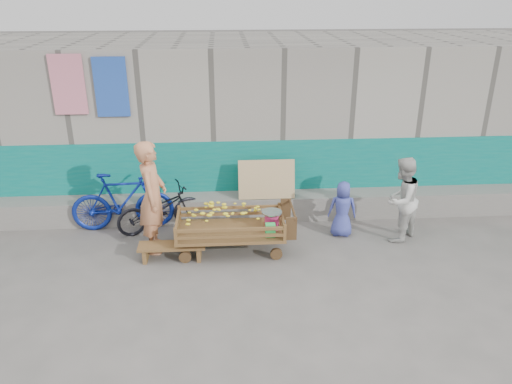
{
  "coord_description": "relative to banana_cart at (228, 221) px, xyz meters",
  "views": [
    {
      "loc": [
        -0.44,
        -5.95,
        4.06
      ],
      "look_at": [
        0.04,
        1.2,
        1.0
      ],
      "focal_mm": 35.0,
      "sensor_mm": 36.0,
      "label": 1
    }
  ],
  "objects": [
    {
      "name": "bicycle_blue",
      "position": [
        -1.81,
        0.91,
        -0.01
      ],
      "size": [
        1.78,
        0.6,
        1.05
      ],
      "primitive_type": "imported",
      "rotation": [
        0.0,
        0.0,
        1.63
      ],
      "color": "navy",
      "rests_on": "ground"
    },
    {
      "name": "child",
      "position": [
        1.94,
        0.43,
        -0.05
      ],
      "size": [
        0.52,
        0.37,
        0.98
      ],
      "primitive_type": "imported",
      "rotation": [
        0.0,
        0.0,
        3.0
      ],
      "color": "#3A4399",
      "rests_on": "ground"
    },
    {
      "name": "ground",
      "position": [
        0.41,
        -1.14,
        -0.54
      ],
      "size": [
        80.0,
        80.0,
        0.0
      ],
      "primitive_type": "plane",
      "color": "#54524D",
      "rests_on": "ground"
    },
    {
      "name": "bicycle_dark",
      "position": [
        -1.17,
        0.85,
        -0.14
      ],
      "size": [
        1.6,
        1.11,
        0.8
      ],
      "primitive_type": "imported",
      "rotation": [
        0.0,
        0.0,
        1.99
      ],
      "color": "black",
      "rests_on": "ground"
    },
    {
      "name": "woman",
      "position": [
        2.86,
        0.22,
        0.18
      ],
      "size": [
        0.89,
        0.88,
        1.45
      ],
      "primitive_type": "imported",
      "rotation": [
        0.0,
        0.0,
        3.87
      ],
      "color": "#BBBBB5",
      "rests_on": "ground"
    },
    {
      "name": "building_wall",
      "position": [
        0.41,
        2.91,
        0.93
      ],
      "size": [
        12.0,
        3.5,
        3.0
      ],
      "color": "gray",
      "rests_on": "ground"
    },
    {
      "name": "banana_cart",
      "position": [
        0.0,
        0.0,
        0.0
      ],
      "size": [
        1.87,
        0.85,
        0.8
      ],
      "color": "brown",
      "rests_on": "ground"
    },
    {
      "name": "vendor_man",
      "position": [
        -1.17,
        0.17,
        0.38
      ],
      "size": [
        0.46,
        0.68,
        1.83
      ],
      "primitive_type": "imported",
      "rotation": [
        0.0,
        0.0,
        1.54
      ],
      "color": "#C07A51",
      "rests_on": "ground"
    },
    {
      "name": "bench",
      "position": [
        -0.89,
        -0.2,
        -0.35
      ],
      "size": [
        1.04,
        0.31,
        0.26
      ],
      "color": "brown",
      "rests_on": "ground"
    }
  ]
}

